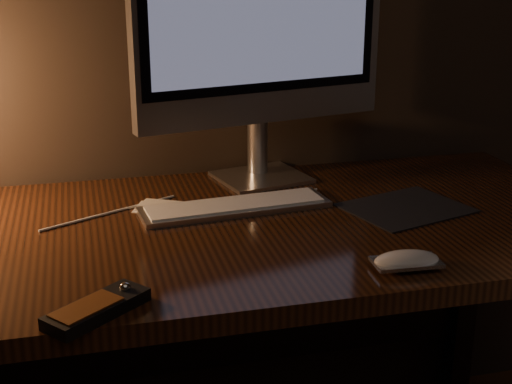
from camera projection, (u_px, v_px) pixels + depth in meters
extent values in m
cube|color=#371B0C|center=(236.00, 232.00, 1.48)|extent=(1.60, 0.75, 0.04)
cube|color=black|center=(464.00, 289.00, 2.07)|extent=(0.06, 0.06, 0.71)
cube|color=black|center=(209.00, 282.00, 1.88)|extent=(1.48, 0.02, 0.51)
cube|color=silver|center=(261.00, 177.00, 1.76)|extent=(0.24, 0.23, 0.01)
cylinder|color=silver|center=(258.00, 145.00, 1.77)|extent=(0.06, 0.06, 0.14)
cube|color=silver|center=(262.00, 11.00, 1.63)|extent=(0.62, 0.18, 0.52)
cube|color=silver|center=(235.00, 206.00, 1.55)|extent=(0.42, 0.15, 0.02)
cube|color=black|center=(406.00, 208.00, 1.56)|extent=(0.30, 0.26, 0.00)
ellipsoid|color=white|center=(406.00, 263.00, 1.25)|extent=(0.12, 0.07, 0.02)
cube|color=black|center=(97.00, 309.00, 1.09)|extent=(0.17, 0.16, 0.02)
cube|color=brown|center=(97.00, 302.00, 1.09)|extent=(0.12, 0.11, 0.00)
sphere|color=silver|center=(97.00, 301.00, 1.09)|extent=(0.02, 0.02, 0.02)
cube|color=white|center=(162.00, 207.00, 1.56)|extent=(0.14, 0.11, 0.01)
cylinder|color=white|center=(186.00, 206.00, 1.56)|extent=(0.61, 0.17, 0.01)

